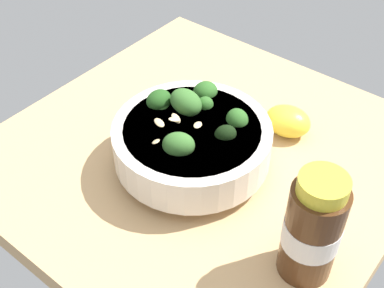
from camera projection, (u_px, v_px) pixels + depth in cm
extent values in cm
cube|color=tan|center=(204.00, 157.00, 76.17)|extent=(56.77, 56.77, 3.42)
cylinder|color=silver|center=(192.00, 160.00, 72.04)|extent=(11.94, 11.94, 1.75)
cylinder|color=silver|center=(192.00, 142.00, 69.68)|extent=(21.71, 21.71, 5.24)
cylinder|color=beige|center=(192.00, 130.00, 68.18)|extent=(18.63, 18.63, 0.80)
cylinder|color=#4A8F3C|center=(162.00, 116.00, 72.89)|extent=(1.33, 1.37, 1.70)
ellipsoid|color=#2D6023|center=(161.00, 107.00, 71.87)|extent=(3.87, 3.97, 3.33)
cylinder|color=#3C7A32|center=(186.00, 114.00, 71.27)|extent=(1.99, 2.25, 2.08)
ellipsoid|color=#386B2B|center=(186.00, 102.00, 69.91)|extent=(4.37, 5.87, 4.83)
cylinder|color=#3C7A32|center=(179.00, 155.00, 65.88)|extent=(1.67, 1.71, 1.61)
ellipsoid|color=#386B2B|center=(179.00, 145.00, 64.64)|extent=(5.31, 5.57, 3.86)
cylinder|color=#589D47|center=(225.00, 143.00, 67.88)|extent=(1.16, 1.39, 1.60)
ellipsoid|color=black|center=(225.00, 134.00, 66.87)|extent=(3.84, 4.54, 4.03)
cylinder|color=#2F662B|center=(236.00, 129.00, 70.19)|extent=(1.79, 1.69, 1.32)
ellipsoid|color=#2D6023|center=(237.00, 120.00, 69.11)|extent=(4.67, 5.00, 4.12)
cylinder|color=#4A8F3C|center=(205.00, 112.00, 72.39)|extent=(1.44, 1.28, 1.34)
ellipsoid|color=#2D6023|center=(205.00, 105.00, 71.49)|extent=(3.33, 3.21, 2.68)
cylinder|color=#589D47|center=(205.00, 102.00, 75.24)|extent=(1.63, 1.61, 1.81)
ellipsoid|color=#2D6023|center=(205.00, 92.00, 74.05)|extent=(5.37, 6.15, 5.20)
cylinder|color=#589D47|center=(159.00, 111.00, 73.14)|extent=(2.19, 2.17, 1.55)
ellipsoid|color=#23511C|center=(159.00, 100.00, 71.89)|extent=(4.52, 5.04, 4.27)
ellipsoid|color=#DBBC84|center=(175.00, 119.00, 67.46)|extent=(2.05, 1.71, 0.92)
ellipsoid|color=#DBBC84|center=(179.00, 100.00, 69.19)|extent=(2.04, 1.94, 0.48)
ellipsoid|color=#DBBC84|center=(159.00, 123.00, 65.62)|extent=(1.43, 2.01, 0.62)
ellipsoid|color=#DBBC84|center=(159.00, 143.00, 63.27)|extent=(2.03, 1.78, 1.33)
ellipsoid|color=#DBBC84|center=(232.00, 112.00, 70.60)|extent=(1.18, 1.80, 1.17)
ellipsoid|color=#DBBC84|center=(198.00, 125.00, 65.56)|extent=(2.06, 1.58, 0.64)
ellipsoid|color=#DBBC84|center=(176.00, 118.00, 68.20)|extent=(1.58, 2.05, 0.78)
ellipsoid|color=yellow|center=(288.00, 121.00, 76.30)|extent=(6.57, 7.80, 4.48)
cylinder|color=#472814|center=(311.00, 232.00, 55.65)|extent=(6.30, 6.30, 13.00)
cylinder|color=gold|center=(323.00, 186.00, 50.62)|extent=(5.33, 5.33, 1.89)
cylinder|color=silver|center=(311.00, 232.00, 55.65)|extent=(6.43, 6.43, 3.41)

